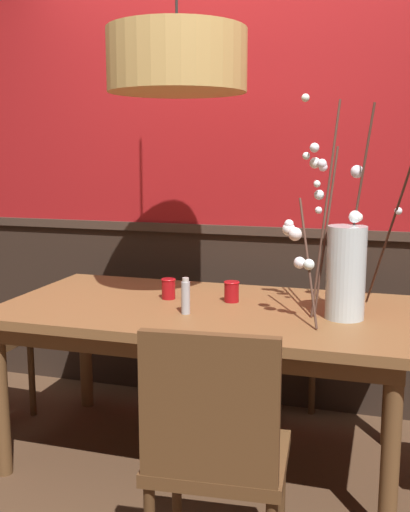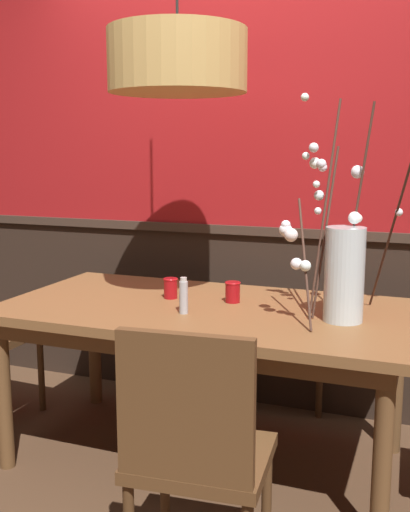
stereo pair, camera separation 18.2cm
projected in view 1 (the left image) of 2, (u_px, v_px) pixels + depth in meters
ground_plane at (205, 458)px, 2.90m from camera, size 24.00×24.00×0.00m
back_wall at (245, 156)px, 3.39m from camera, size 5.42×0.14×2.87m
dining_table at (205, 323)px, 2.79m from camera, size 1.85×0.97×0.75m
chair_far_side_right at (284, 312)px, 3.58m from camera, size 0.45×0.42×0.92m
chair_far_side_left at (202, 307)px, 3.75m from camera, size 0.44×0.39×0.87m
chair_near_side_right at (215, 449)px, 1.90m from camera, size 0.47×0.43×0.94m
vase_with_blossoms at (343, 268)px, 2.54m from camera, size 0.60×0.53×0.94m
candle_holder_nearer_center at (168, 289)px, 2.90m from camera, size 0.07×0.07×0.10m
candle_holder_nearer_edge at (232, 292)px, 2.84m from camera, size 0.07×0.07×0.10m
condiment_bottle at (186, 297)px, 2.62m from camera, size 0.04×0.04×0.16m
pendant_lamp at (177, 61)px, 2.61m from camera, size 0.61×0.61×1.16m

